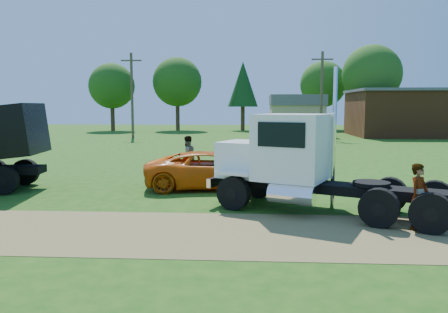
{
  "coord_description": "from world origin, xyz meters",
  "views": [
    {
      "loc": [
        -1.38,
        -11.27,
        3.35
      ],
      "look_at": [
        -2.3,
        3.97,
        1.6
      ],
      "focal_mm": 35.0,
      "sensor_mm": 36.0,
      "label": 1
    }
  ],
  "objects": [
    {
      "name": "ground",
      "position": [
        0.0,
        0.0,
        0.0
      ],
      "size": [
        140.0,
        140.0,
        0.0
      ],
      "primitive_type": "plane",
      "color": "#194B10",
      "rests_on": "ground"
    },
    {
      "name": "dirt_track",
      "position": [
        0.0,
        0.0,
        0.01
      ],
      "size": [
        120.0,
        4.2,
        0.01
      ],
      "primitive_type": "cube",
      "color": "olive",
      "rests_on": "ground"
    },
    {
      "name": "white_semi_tractor",
      "position": [
        0.11,
        2.92,
        1.58
      ],
      "size": [
        7.68,
        5.24,
        4.62
      ],
      "rotation": [
        0.0,
        0.0,
        -0.43
      ],
      "color": "black",
      "rests_on": "ground"
    },
    {
      "name": "orange_pickup",
      "position": [
        -2.98,
        6.45,
        0.76
      ],
      "size": [
        5.79,
        3.35,
        1.52
      ],
      "primitive_type": "imported",
      "rotation": [
        0.0,
        0.0,
        1.73
      ],
      "color": "#DB5D0A",
      "rests_on": "ground"
    },
    {
      "name": "spectator_a",
      "position": [
        3.2,
        0.67,
        0.91
      ],
      "size": [
        0.79,
        0.77,
        1.82
      ],
      "primitive_type": "imported",
      "rotation": [
        0.0,
        0.0,
        0.72
      ],
      "color": "#999999",
      "rests_on": "ground"
    },
    {
      "name": "spectator_b",
      "position": [
        -4.44,
        9.7,
        0.97
      ],
      "size": [
        1.19,
        1.17,
        1.94
      ],
      "primitive_type": "imported",
      "rotation": [
        0.0,
        0.0,
        3.85
      ],
      "color": "#999999",
      "rests_on": "ground"
    },
    {
      "name": "brick_building",
      "position": [
        18.0,
        40.0,
        2.66
      ],
      "size": [
        15.4,
        10.4,
        5.3
      ],
      "color": "brown",
      "rests_on": "ground"
    },
    {
      "name": "tan_shed",
      "position": [
        4.0,
        40.0,
        2.42
      ],
      "size": [
        6.2,
        5.4,
        4.7
      ],
      "color": "tan",
      "rests_on": "ground"
    },
    {
      "name": "utility_poles",
      "position": [
        6.0,
        35.0,
        4.71
      ],
      "size": [
        42.2,
        0.28,
        9.0
      ],
      "color": "#4E3A2C",
      "rests_on": "ground"
    },
    {
      "name": "tree_row",
      "position": [
        6.0,
        49.33,
        6.9
      ],
      "size": [
        57.12,
        15.53,
        11.43
      ],
      "color": "#3A2818",
      "rests_on": "ground"
    }
  ]
}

